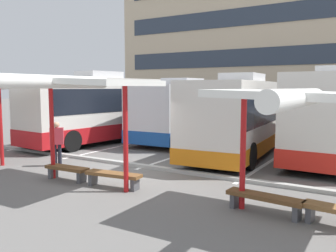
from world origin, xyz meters
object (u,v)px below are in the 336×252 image
at_px(bench_2, 113,176).
at_px(coach_bus_2, 250,114).
at_px(waiting_shelter_2, 308,99).
at_px(bench_3, 264,199).
at_px(coach_bus_0, 119,108).
at_px(waiting_shelter_1, 78,84).
at_px(waiting_passenger_1, 57,141).
at_px(bench_1, 67,170).
at_px(coach_bus_1, 193,111).

bearing_deg(bench_2, coach_bus_2, 81.73).
relative_size(waiting_shelter_2, bench_3, 2.55).
xyz_separation_m(coach_bus_0, bench_2, (6.21, -7.96, -1.43)).
height_order(waiting_shelter_1, waiting_passenger_1, waiting_shelter_1).
bearing_deg(waiting_shelter_1, bench_1, 162.20).
relative_size(coach_bus_1, waiting_passenger_1, 6.22).
bearing_deg(bench_1, coach_bus_0, 118.60).
bearing_deg(coach_bus_0, bench_3, -36.25).
bearing_deg(coach_bus_2, waiting_shelter_2, -64.68).
height_order(bench_2, waiting_passenger_1, waiting_passenger_1).
distance_m(bench_2, bench_3, 4.45).
xyz_separation_m(coach_bus_2, waiting_shelter_1, (-2.15, -9.02, 1.37)).
xyz_separation_m(coach_bus_0, bench_3, (10.66, -7.81, -1.43)).
height_order(coach_bus_2, bench_3, coach_bus_2).
bearing_deg(bench_3, coach_bus_2, 110.71).
distance_m(bench_2, waiting_shelter_2, 5.85).
height_order(bench_1, bench_2, same).
distance_m(coach_bus_1, bench_3, 12.86).
bearing_deg(coach_bus_0, coach_bus_2, 4.93).
bearing_deg(coach_bus_1, waiting_passenger_1, -94.78).
distance_m(coach_bus_1, coach_bus_2, 4.61).
xyz_separation_m(bench_1, bench_3, (6.25, 0.27, 0.01)).
xyz_separation_m(waiting_shelter_1, bench_3, (5.35, 0.56, -2.70)).
xyz_separation_m(bench_1, waiting_passenger_1, (-1.88, 1.28, 0.64)).
distance_m(waiting_shelter_2, waiting_passenger_1, 9.27).
distance_m(waiting_shelter_1, bench_1, 2.87).
height_order(waiting_shelter_1, bench_1, waiting_shelter_1).
height_order(coach_bus_2, bench_1, coach_bus_2).
relative_size(bench_2, waiting_passenger_1, 1.07).
distance_m(bench_1, waiting_shelter_2, 7.53).
xyz_separation_m(coach_bus_2, bench_2, (-1.25, -8.60, -1.33)).
bearing_deg(bench_1, waiting_shelter_1, -17.80).
relative_size(coach_bus_1, bench_3, 5.66).
bearing_deg(waiting_shelter_1, coach_bus_1, 100.19).
distance_m(coach_bus_1, waiting_shelter_2, 13.54).
bearing_deg(waiting_shelter_2, waiting_passenger_1, 172.35).
xyz_separation_m(waiting_shelter_2, bench_3, (-0.90, 0.20, -2.37)).
xyz_separation_m(coach_bus_0, waiting_passenger_1, (2.53, -6.80, -0.80)).
bearing_deg(bench_1, coach_bus_2, 70.74).
relative_size(bench_2, waiting_shelter_2, 0.38).
bearing_deg(coach_bus_2, coach_bus_0, -175.07).
xyz_separation_m(coach_bus_0, coach_bus_2, (7.46, 0.64, -0.10)).
bearing_deg(waiting_shelter_2, bench_1, -179.45).
distance_m(coach_bus_2, waiting_shelter_2, 9.64).
bearing_deg(coach_bus_2, bench_1, -109.26).
height_order(coach_bus_0, bench_1, coach_bus_0).
distance_m(coach_bus_1, bench_2, 11.09).
relative_size(waiting_shelter_1, bench_3, 2.45).
bearing_deg(waiting_shelter_1, waiting_passenger_1, 150.55).
distance_m(coach_bus_0, bench_3, 13.29).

